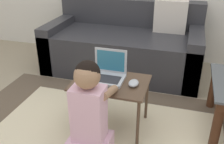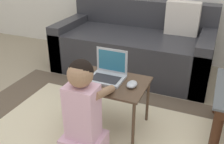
# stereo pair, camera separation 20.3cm
# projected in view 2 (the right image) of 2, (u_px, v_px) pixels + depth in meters

# --- Properties ---
(ground_plane) EXTENTS (16.00, 16.00, 0.00)m
(ground_plane) POSITION_uv_depth(u_px,v_px,m) (106.00, 131.00, 2.14)
(ground_plane) COLOR gray
(area_rug) EXTENTS (2.52, 1.67, 0.01)m
(area_rug) POSITION_uv_depth(u_px,v_px,m) (100.00, 139.00, 2.05)
(area_rug) COLOR brown
(area_rug) RESTS_ON ground_plane
(couch) EXTENTS (1.75, 0.88, 0.82)m
(couch) POSITION_uv_depth(u_px,v_px,m) (135.00, 46.00, 3.08)
(couch) COLOR #2D2D33
(couch) RESTS_ON ground_plane
(laptop_desk) EXTENTS (0.58, 0.42, 0.42)m
(laptop_desk) POSITION_uv_depth(u_px,v_px,m) (109.00, 87.00, 2.04)
(laptop_desk) COLOR #4C3828
(laptop_desk) RESTS_ON ground_plane
(laptop) EXTENTS (0.26, 0.21, 0.22)m
(laptop) POSITION_uv_depth(u_px,v_px,m) (108.00, 74.00, 2.05)
(laptop) COLOR #B7BCC6
(laptop) RESTS_ON laptop_desk
(computer_mouse) EXTENTS (0.07, 0.11, 0.04)m
(computer_mouse) POSITION_uv_depth(u_px,v_px,m) (132.00, 84.00, 1.94)
(computer_mouse) COLOR #B2B7C1
(computer_mouse) RESTS_ON laptop_desk
(person_seated) EXTENTS (0.28, 0.39, 0.75)m
(person_seated) POSITION_uv_depth(u_px,v_px,m) (83.00, 114.00, 1.75)
(person_seated) COLOR #E5B2CC
(person_seated) RESTS_ON ground_plane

